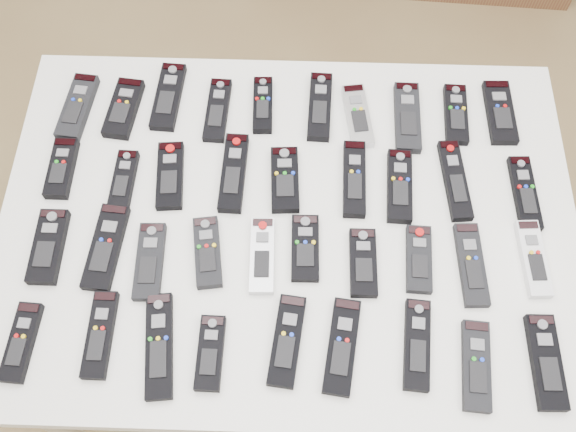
{
  "coord_description": "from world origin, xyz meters",
  "views": [
    {
      "loc": [
        0.17,
        -0.48,
        2.02
      ],
      "look_at": [
        0.15,
        0.14,
        0.8
      ],
      "focal_mm": 40.0,
      "sensor_mm": 36.0,
      "label": 1
    }
  ],
  "objects_px": {
    "remote_36": "(476,366)",
    "remote_26": "(419,259)",
    "table": "(288,232)",
    "remote_3": "(218,110)",
    "remote_27": "(471,265)",
    "remote_33": "(287,341)",
    "remote_35": "(417,345)",
    "remote_37": "(546,362)",
    "remote_16": "(399,186)",
    "remote_2": "(168,97)",
    "remote_14": "(285,180)",
    "remote_13": "(234,173)",
    "remote_15": "(354,179)",
    "remote_10": "(62,168)",
    "remote_11": "(124,181)",
    "remote_0": "(77,107)",
    "remote_30": "(100,335)",
    "remote_24": "(305,248)",
    "remote_4": "(263,105)",
    "remote_31": "(159,346)",
    "remote_7": "(407,117)",
    "remote_17": "(455,180)",
    "remote_9": "(500,113)",
    "remote_28": "(533,259)",
    "remote_6": "(358,116)",
    "remote_12": "(170,176)",
    "remote_22": "(208,252)",
    "remote_21": "(150,261)",
    "remote_29": "(21,342)",
    "remote_23": "(262,255)",
    "remote_25": "(363,263)",
    "remote_34": "(342,346)",
    "remote_1": "(124,109)",
    "remote_5": "(320,107)",
    "remote_20": "(106,247)",
    "remote_18": "(525,193)",
    "remote_19": "(48,247)"
  },
  "relations": [
    {
      "from": "remote_21",
      "to": "remote_11",
      "type": "bearing_deg",
      "value": 111.76
    },
    {
      "from": "table",
      "to": "remote_26",
      "type": "relative_size",
      "value": 8.49
    },
    {
      "from": "remote_6",
      "to": "remote_21",
      "type": "bearing_deg",
      "value": -147.1
    },
    {
      "from": "remote_5",
      "to": "remote_9",
      "type": "relative_size",
      "value": 1.06
    },
    {
      "from": "remote_4",
      "to": "remote_29",
      "type": "xyz_separation_m",
      "value": [
        -0.44,
        -0.58,
        0.0
      ]
    },
    {
      "from": "remote_35",
      "to": "remote_33",
      "type": "bearing_deg",
      "value": -175.37
    },
    {
      "from": "remote_16",
      "to": "table",
      "type": "bearing_deg",
      "value": -157.97
    },
    {
      "from": "remote_6",
      "to": "remote_12",
      "type": "relative_size",
      "value": 1.0
    },
    {
      "from": "remote_28",
      "to": "remote_35",
      "type": "distance_m",
      "value": 0.32
    },
    {
      "from": "remote_17",
      "to": "remote_27",
      "type": "bearing_deg",
      "value": -90.49
    },
    {
      "from": "table",
      "to": "remote_9",
      "type": "distance_m",
      "value": 0.57
    },
    {
      "from": "remote_24",
      "to": "remote_2",
      "type": "bearing_deg",
      "value": 129.99
    },
    {
      "from": "remote_31",
      "to": "remote_33",
      "type": "bearing_deg",
      "value": -2.6
    },
    {
      "from": "remote_1",
      "to": "remote_11",
      "type": "height_order",
      "value": "remote_1"
    },
    {
      "from": "remote_5",
      "to": "remote_35",
      "type": "bearing_deg",
      "value": -68.84
    },
    {
      "from": "remote_10",
      "to": "remote_13",
      "type": "height_order",
      "value": "same"
    },
    {
      "from": "remote_23",
      "to": "remote_25",
      "type": "xyz_separation_m",
      "value": [
        0.21,
        -0.01,
        0.0
      ]
    },
    {
      "from": "remote_36",
      "to": "remote_20",
      "type": "bearing_deg",
      "value": 167.69
    },
    {
      "from": "remote_10",
      "to": "remote_16",
      "type": "xyz_separation_m",
      "value": [
        0.75,
        -0.02,
        0.0
      ]
    },
    {
      "from": "remote_13",
      "to": "remote_15",
      "type": "xyz_separation_m",
      "value": [
        0.27,
        -0.01,
        0.0
      ]
    },
    {
      "from": "remote_24",
      "to": "remote_4",
      "type": "bearing_deg",
      "value": 105.32
    },
    {
      "from": "table",
      "to": "remote_3",
      "type": "bearing_deg",
      "value": 121.96
    },
    {
      "from": "remote_0",
      "to": "remote_29",
      "type": "xyz_separation_m",
      "value": [
        -0.01,
        -0.56,
        -0.0
      ]
    },
    {
      "from": "remote_34",
      "to": "remote_17",
      "type": "bearing_deg",
      "value": 64.23
    },
    {
      "from": "remote_7",
      "to": "remote_27",
      "type": "height_order",
      "value": "remote_7"
    },
    {
      "from": "remote_0",
      "to": "remote_16",
      "type": "height_order",
      "value": "same"
    },
    {
      "from": "remote_1",
      "to": "remote_10",
      "type": "bearing_deg",
      "value": -117.65
    },
    {
      "from": "remote_17",
      "to": "remote_26",
      "type": "height_order",
      "value": "same"
    },
    {
      "from": "remote_12",
      "to": "remote_29",
      "type": "xyz_separation_m",
      "value": [
        -0.25,
        -0.38,
        0.0
      ]
    },
    {
      "from": "remote_16",
      "to": "remote_37",
      "type": "height_order",
      "value": "remote_16"
    },
    {
      "from": "table",
      "to": "remote_13",
      "type": "xyz_separation_m",
      "value": [
        -0.12,
        0.11,
        0.07
      ]
    },
    {
      "from": "remote_5",
      "to": "remote_18",
      "type": "distance_m",
      "value": 0.5
    },
    {
      "from": "remote_0",
      "to": "remote_18",
      "type": "relative_size",
      "value": 1.0
    },
    {
      "from": "remote_12",
      "to": "remote_33",
      "type": "xyz_separation_m",
      "value": [
        0.27,
        -0.37,
        0.0
      ]
    },
    {
      "from": "table",
      "to": "remote_23",
      "type": "distance_m",
      "value": 0.12
    },
    {
      "from": "remote_22",
      "to": "remote_26",
      "type": "distance_m",
      "value": 0.44
    },
    {
      "from": "remote_34",
      "to": "remote_35",
      "type": "distance_m",
      "value": 0.15
    },
    {
      "from": "remote_37",
      "to": "remote_16",
      "type": "bearing_deg",
      "value": 123.69
    },
    {
      "from": "remote_19",
      "to": "remote_4",
      "type": "bearing_deg",
      "value": 41.33
    },
    {
      "from": "remote_27",
      "to": "remote_33",
      "type": "height_order",
      "value": "remote_33"
    },
    {
      "from": "remote_31",
      "to": "remote_36",
      "type": "relative_size",
      "value": 1.2
    },
    {
      "from": "remote_7",
      "to": "remote_28",
      "type": "distance_m",
      "value": 0.43
    },
    {
      "from": "remote_7",
      "to": "remote_24",
      "type": "bearing_deg",
      "value": -123.39
    },
    {
      "from": "remote_4",
      "to": "remote_14",
      "type": "height_order",
      "value": "same"
    },
    {
      "from": "remote_0",
      "to": "remote_30",
      "type": "bearing_deg",
      "value": -69.2
    },
    {
      "from": "remote_10",
      "to": "remote_11",
      "type": "distance_m",
      "value": 0.15
    },
    {
      "from": "remote_13",
      "to": "remote_35",
      "type": "height_order",
      "value": "remote_13"
    },
    {
      "from": "remote_2",
      "to": "remote_14",
      "type": "height_order",
      "value": "remote_14"
    },
    {
      "from": "remote_36",
      "to": "remote_26",
      "type": "bearing_deg",
      "value": 118.21
    },
    {
      "from": "remote_3",
      "to": "remote_9",
      "type": "relative_size",
      "value": 1.0
    }
  ]
}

